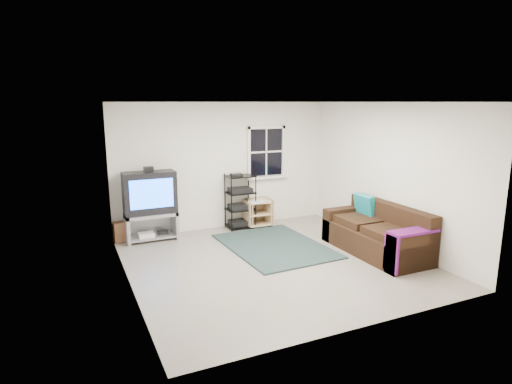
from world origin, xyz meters
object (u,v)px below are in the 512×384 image
tv_unit (150,200)px  sofa (377,235)px  side_table_left (258,211)px  side_table_right (256,211)px  av_rack (240,204)px

tv_unit → sofa: bearing=-34.3°
side_table_left → sofa: (1.19, -2.40, 0.02)m
side_table_right → sofa: 2.69m
side_table_left → side_table_right: size_ratio=0.99×
side_table_right → sofa: (1.25, -2.38, 0.00)m
av_rack → sofa: size_ratio=0.57×
av_rack → tv_unit: bearing=-178.9°
side_table_left → side_table_right: (-0.06, -0.02, 0.02)m
side_table_right → sofa: sofa is taller
tv_unit → av_rack: size_ratio=1.23×
sofa → tv_unit: bearing=145.7°
tv_unit → av_rack: bearing=1.1°
side_table_right → sofa: bearing=-62.2°
av_rack → side_table_left: size_ratio=2.01×
av_rack → side_table_left: av_rack is taller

